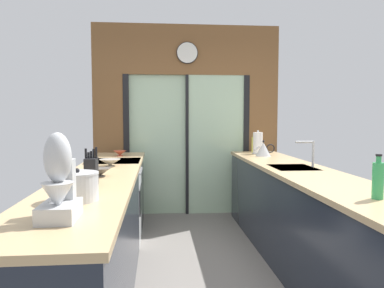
{
  "coord_description": "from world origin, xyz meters",
  "views": [
    {
      "loc": [
        -0.42,
        -2.95,
        1.42
      ],
      "look_at": [
        -0.08,
        0.76,
        1.14
      ],
      "focal_mm": 34.95,
      "sensor_mm": 36.0,
      "label": 1
    }
  ],
  "objects": [
    {
      "name": "mixing_bowl_mid",
      "position": [
        -0.89,
        0.77,
        0.96
      ],
      "size": [
        0.21,
        0.21,
        0.07
      ],
      "color": "gray",
      "rests_on": "left_counter_run"
    },
    {
      "name": "soap_bottle_near",
      "position": [
        0.89,
        -0.85,
        1.04
      ],
      "size": [
        0.07,
        0.07,
        0.27
      ],
      "color": "#339E56",
      "rests_on": "right_counter_run"
    },
    {
      "name": "paper_towel_roll",
      "position": [
        0.89,
        1.84,
        1.06
      ],
      "size": [
        0.14,
        0.14,
        0.31
      ],
      "color": "#B7BABC",
      "rests_on": "right_counter_run"
    },
    {
      "name": "mixing_bowl_far",
      "position": [
        -0.89,
        1.74,
        0.96
      ],
      "size": [
        0.16,
        0.16,
        0.07
      ],
      "color": "#BC4C38",
      "rests_on": "left_counter_run"
    },
    {
      "name": "oven_range",
      "position": [
        -0.91,
        1.25,
        0.46
      ],
      "size": [
        0.6,
        0.6,
        0.92
      ],
      "color": "#B7BABC",
      "rests_on": "ground_plane"
    },
    {
      "name": "mixing_bowl_near",
      "position": [
        -0.89,
        0.15,
        0.96
      ],
      "size": [
        0.17,
        0.17,
        0.07
      ],
      "color": "#514C47",
      "rests_on": "left_counter_run"
    },
    {
      "name": "stand_mixer",
      "position": [
        -0.89,
        -1.13,
        1.08
      ],
      "size": [
        0.17,
        0.27,
        0.42
      ],
      "color": "#B7BABC",
      "rests_on": "left_counter_run"
    },
    {
      "name": "kettle",
      "position": [
        0.89,
        1.58,
        1.01
      ],
      "size": [
        0.27,
        0.19,
        0.2
      ],
      "color": "#B7BABC",
      "rests_on": "right_counter_run"
    },
    {
      "name": "left_counter_run",
      "position": [
        -0.91,
        0.13,
        0.47
      ],
      "size": [
        0.62,
        3.8,
        0.92
      ],
      "color": "#1E232D",
      "rests_on": "ground_plane"
    },
    {
      "name": "back_wall_unit",
      "position": [
        0.0,
        2.4,
        1.53
      ],
      "size": [
        2.64,
        0.12,
        2.7
      ],
      "color": "brown",
      "rests_on": "ground_plane"
    },
    {
      "name": "ground_plane",
      "position": [
        0.0,
        0.6,
        -0.01
      ],
      "size": [
        5.04,
        7.6,
        0.02
      ],
      "primitive_type": "cube",
      "color": "slate"
    },
    {
      "name": "knife_block",
      "position": [
        -0.89,
        -0.26,
        1.02
      ],
      "size": [
        0.09,
        0.14,
        0.28
      ],
      "color": "black",
      "rests_on": "left_counter_run"
    },
    {
      "name": "sink_faucet",
      "position": [
        1.06,
        0.55,
        1.09
      ],
      "size": [
        0.19,
        0.02,
        0.26
      ],
      "color": "#B7BABC",
      "rests_on": "right_counter_run"
    },
    {
      "name": "right_counter_run",
      "position": [
        0.91,
        0.3,
        0.46
      ],
      "size": [
        0.62,
        3.8,
        0.92
      ],
      "color": "#1E232D",
      "rests_on": "ground_plane"
    },
    {
      "name": "stock_pot",
      "position": [
        -0.89,
        -0.73,
        1.0
      ],
      "size": [
        0.25,
        0.25,
        0.19
      ],
      "color": "#B7BABC",
      "rests_on": "left_counter_run"
    },
    {
      "name": "soap_bottle_far",
      "position": [
        0.89,
        2.05,
        1.03
      ],
      "size": [
        0.06,
        0.06,
        0.26
      ],
      "color": "#D1CC4C",
      "rests_on": "right_counter_run"
    }
  ]
}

